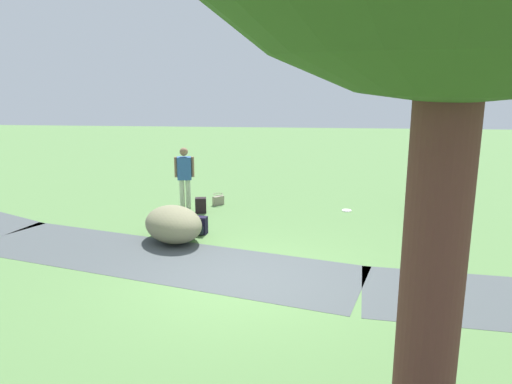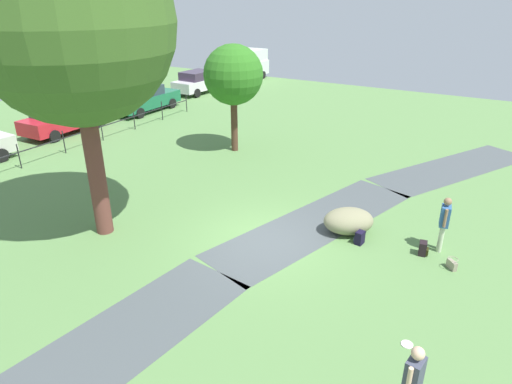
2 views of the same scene
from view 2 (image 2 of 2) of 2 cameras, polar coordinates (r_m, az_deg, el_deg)
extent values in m
plane|color=#578046|center=(13.51, 0.70, -5.98)|extent=(48.00, 48.00, 0.00)
cube|color=#464D4F|center=(10.19, -20.83, -19.60)|extent=(8.20, 3.11, 0.01)
cube|color=#464D4F|center=(14.53, 7.65, -3.87)|extent=(8.28, 4.31, 0.01)
cube|color=#464D4F|center=(20.53, 23.74, 2.82)|extent=(8.06, 5.66, 0.01)
cylinder|color=brown|center=(13.84, -19.65, 2.92)|extent=(0.50, 0.50, 4.19)
sphere|color=#3A5C23|center=(13.04, -22.19, 19.24)|extent=(5.28, 5.28, 5.28)
cylinder|color=#4D3124|center=(20.59, -2.76, 8.64)|extent=(0.30, 0.30, 2.52)
sphere|color=#2D6D1E|center=(20.12, -2.89, 14.60)|extent=(2.60, 2.60, 2.60)
ellipsoid|color=gray|center=(13.98, 11.63, -3.60)|extent=(1.83, 1.90, 0.77)
cylinder|color=beige|center=(13.87, 22.36, -5.24)|extent=(0.13, 0.13, 0.80)
cylinder|color=beige|center=(13.73, 22.36, -5.56)|extent=(0.13, 0.13, 0.80)
cube|color=#2E5A97|center=(13.49, 22.82, -2.81)|extent=(0.40, 0.30, 0.60)
cylinder|color=#8B684C|center=(13.67, 22.84, -2.29)|extent=(0.08, 0.08, 0.53)
cylinder|color=#8B684C|center=(13.28, 22.86, -3.09)|extent=(0.08, 0.08, 0.53)
sphere|color=#8B684C|center=(13.31, 23.12, -1.13)|extent=(0.22, 0.22, 0.22)
cube|color=#3E4256|center=(8.28, 19.37, -20.94)|extent=(0.39, 0.29, 0.61)
cylinder|color=#DDB090|center=(8.41, 19.99, -19.86)|extent=(0.08, 0.08, 0.54)
cylinder|color=#DDB090|center=(8.10, 18.80, -21.72)|extent=(0.08, 0.08, 0.54)
sphere|color=#DDB090|center=(7.98, 19.83, -18.67)|extent=(0.22, 0.22, 0.22)
cube|color=gray|center=(13.20, 23.54, -8.45)|extent=(0.31, 0.31, 0.24)
torus|color=gray|center=(13.11, 23.67, -7.78)|extent=(0.38, 0.38, 0.02)
cube|color=black|center=(13.52, 13.02, -5.66)|extent=(0.31, 0.24, 0.40)
cube|color=#1D2432|center=(13.61, 12.50, -5.79)|extent=(0.20, 0.09, 0.18)
cube|color=black|center=(13.51, 20.35, -6.70)|extent=(0.31, 0.24, 0.40)
cube|color=black|center=(13.55, 20.85, -7.07)|extent=(0.20, 0.09, 0.18)
cylinder|color=white|center=(10.46, 18.58, -17.81)|extent=(0.25, 0.25, 0.02)
cube|color=#232326|center=(20.93, -27.90, 4.45)|extent=(22.00, 0.04, 0.04)
cylinder|color=black|center=(20.98, -27.80, 4.00)|extent=(0.05, 0.05, 1.05)
cylinder|color=black|center=(22.13, -23.14, 5.83)|extent=(0.05, 0.05, 1.05)
cylinder|color=black|center=(23.43, -18.94, 7.43)|extent=(0.05, 0.05, 1.05)
cylinder|color=black|center=(24.85, -15.17, 8.82)|extent=(0.05, 0.05, 1.05)
cylinder|color=black|center=(26.38, -11.81, 10.03)|extent=(0.05, 0.05, 1.05)
cylinder|color=black|center=(28.01, -8.80, 11.07)|extent=(0.05, 0.05, 1.05)
cylinder|color=black|center=(22.23, -29.54, 4.06)|extent=(0.61, 0.19, 0.60)
cube|color=red|center=(25.37, -23.19, 8.31)|extent=(4.30, 1.84, 0.70)
cube|color=#3C3F43|center=(25.08, -23.87, 9.52)|extent=(2.26, 1.64, 0.56)
cylinder|color=black|center=(26.90, -22.10, 8.53)|extent=(0.61, 0.18, 0.60)
cylinder|color=black|center=(25.64, -19.60, 8.20)|extent=(0.61, 0.18, 0.60)
cylinder|color=black|center=(25.38, -26.55, 6.88)|extent=(0.61, 0.18, 0.60)
cylinder|color=black|center=(24.04, -24.13, 6.46)|extent=(0.61, 0.18, 0.60)
cube|color=#1C6442|center=(28.60, -13.89, 11.18)|extent=(4.57, 1.83, 0.70)
cube|color=#293643|center=(28.28, -14.40, 12.30)|extent=(2.38, 1.68, 0.56)
cylinder|color=black|center=(30.29, -13.26, 11.27)|extent=(0.60, 0.16, 0.60)
cylinder|color=black|center=(29.09, -10.56, 10.98)|extent=(0.60, 0.16, 0.60)
cylinder|color=black|center=(28.36, -17.15, 9.98)|extent=(0.60, 0.16, 0.60)
cylinder|color=black|center=(27.08, -14.45, 9.64)|extent=(0.60, 0.16, 0.60)
cube|color=silver|center=(33.21, -7.18, 13.45)|extent=(4.23, 1.86, 0.70)
cube|color=#36283E|center=(32.91, -7.52, 14.45)|extent=(2.23, 1.63, 0.56)
cylinder|color=black|center=(34.77, -6.84, 13.36)|extent=(0.61, 0.19, 0.60)
cylinder|color=black|center=(33.75, -4.60, 13.12)|extent=(0.61, 0.19, 0.60)
cylinder|color=black|center=(32.87, -9.75, 12.56)|extent=(0.61, 0.19, 0.60)
cylinder|color=black|center=(31.79, -7.48, 12.30)|extent=(0.61, 0.19, 0.60)
cube|color=silver|center=(37.70, -1.93, 15.21)|extent=(5.25, 2.32, 1.10)
cube|color=silver|center=(37.56, -1.95, 16.72)|extent=(4.99, 2.21, 0.90)
cylinder|color=black|center=(39.76, -2.08, 14.88)|extent=(0.60, 0.16, 0.60)
cylinder|color=black|center=(38.58, 0.92, 14.60)|extent=(0.60, 0.16, 0.60)
cylinder|color=black|center=(37.09, -4.85, 14.13)|extent=(0.60, 0.16, 0.60)
cylinder|color=black|center=(35.83, -1.74, 13.84)|extent=(0.60, 0.16, 0.60)
camera|label=1|loc=(17.09, -26.36, 11.23)|focal=35.84mm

